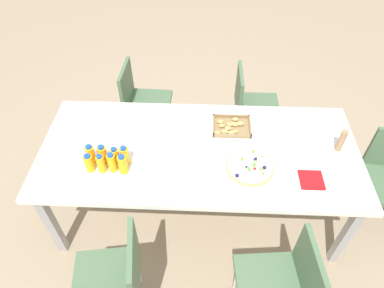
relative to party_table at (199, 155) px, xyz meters
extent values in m
plane|color=gray|center=(0.00, 0.00, -0.69)|extent=(12.00, 12.00, 0.00)
cube|color=white|center=(0.00, 0.00, 0.04)|extent=(2.23, 0.97, 0.04)
cube|color=#99999E|center=(-1.03, -0.40, -0.33)|extent=(0.06, 0.06, 0.71)
cube|color=#99999E|center=(1.03, -0.40, -0.33)|extent=(0.06, 0.06, 0.71)
cube|color=#99999E|center=(-1.03, 0.40, -0.33)|extent=(0.06, 0.06, 0.71)
cube|color=#99999E|center=(1.03, 0.40, -0.33)|extent=(0.06, 0.06, 0.71)
cube|color=#4C6B4C|center=(0.52, 0.83, -0.24)|extent=(0.40, 0.40, 0.04)
cube|color=#4C6B4C|center=(0.33, 0.83, -0.05)|extent=(0.03, 0.38, 0.38)
cylinder|color=silver|center=(0.68, 0.99, -0.48)|extent=(0.02, 0.02, 0.41)
cylinder|color=silver|center=(0.68, 0.67, -0.48)|extent=(0.02, 0.02, 0.41)
cylinder|color=silver|center=(0.36, 0.99, -0.48)|extent=(0.02, 0.02, 0.41)
cylinder|color=silver|center=(0.36, 0.67, -0.48)|extent=(0.02, 0.02, 0.41)
cube|color=#4C6B4C|center=(-0.53, -0.83, -0.24)|extent=(0.45, 0.45, 0.04)
cube|color=#4C6B4C|center=(-0.35, -0.80, -0.05)|extent=(0.09, 0.38, 0.38)
cylinder|color=silver|center=(-0.71, -0.69, -0.48)|extent=(0.02, 0.02, 0.41)
cylinder|color=silver|center=(-0.39, -0.65, -0.48)|extent=(0.02, 0.02, 0.41)
cylinder|color=silver|center=(1.25, -0.16, -0.48)|extent=(0.02, 0.02, 0.41)
cylinder|color=silver|center=(1.30, 0.15, -0.48)|extent=(0.02, 0.02, 0.41)
cube|color=#4C6B4C|center=(0.45, -0.82, -0.24)|extent=(0.44, 0.44, 0.04)
cube|color=#4C6B4C|center=(0.63, -0.80, -0.05)|extent=(0.06, 0.38, 0.38)
cylinder|color=silver|center=(0.28, -0.67, -0.48)|extent=(0.02, 0.02, 0.41)
cylinder|color=silver|center=(0.60, -0.64, -0.48)|extent=(0.02, 0.02, 0.41)
cube|color=#4C6B4C|center=(-0.49, 0.84, -0.24)|extent=(0.42, 0.42, 0.04)
cube|color=#4C6B4C|center=(-0.68, 0.84, -0.05)|extent=(0.04, 0.38, 0.38)
cylinder|color=silver|center=(-0.33, 0.99, -0.48)|extent=(0.02, 0.02, 0.41)
cylinder|color=silver|center=(-0.34, 0.67, -0.48)|extent=(0.02, 0.02, 0.41)
cylinder|color=silver|center=(-0.65, 1.00, -0.48)|extent=(0.02, 0.02, 0.41)
cylinder|color=silver|center=(-0.66, 0.68, -0.48)|extent=(0.02, 0.02, 0.41)
cylinder|color=#FAAD14|center=(-0.71, -0.22, 0.12)|extent=(0.06, 0.06, 0.12)
cylinder|color=blue|center=(-0.71, -0.22, 0.19)|extent=(0.04, 0.04, 0.02)
cylinder|color=#F9AD14|center=(-0.63, -0.22, 0.12)|extent=(0.05, 0.05, 0.13)
cylinder|color=blue|center=(-0.63, -0.22, 0.20)|extent=(0.03, 0.03, 0.02)
cylinder|color=#FAAC14|center=(-0.56, -0.21, 0.13)|extent=(0.06, 0.06, 0.13)
cylinder|color=blue|center=(-0.56, -0.21, 0.20)|extent=(0.04, 0.04, 0.02)
cylinder|color=#F9AB14|center=(-0.49, -0.22, 0.13)|extent=(0.06, 0.06, 0.13)
cylinder|color=blue|center=(-0.49, -0.22, 0.20)|extent=(0.04, 0.04, 0.02)
cylinder|color=#F9AF14|center=(-0.72, -0.14, 0.13)|extent=(0.06, 0.06, 0.13)
cylinder|color=blue|center=(-0.72, -0.14, 0.20)|extent=(0.04, 0.04, 0.02)
cylinder|color=#FAAB14|center=(-0.64, -0.14, 0.13)|extent=(0.06, 0.06, 0.13)
cylinder|color=blue|center=(-0.64, -0.14, 0.20)|extent=(0.04, 0.04, 0.02)
cylinder|color=#F9AD14|center=(-0.56, -0.15, 0.12)|extent=(0.06, 0.06, 0.12)
cylinder|color=blue|center=(-0.56, -0.15, 0.18)|extent=(0.04, 0.04, 0.02)
cylinder|color=#F9AB14|center=(-0.49, -0.15, 0.13)|extent=(0.06, 0.06, 0.13)
cylinder|color=blue|center=(-0.49, -0.15, 0.20)|extent=(0.04, 0.04, 0.02)
cylinder|color=tan|center=(0.34, -0.16, 0.07)|extent=(0.32, 0.32, 0.02)
cylinder|color=white|center=(0.34, -0.16, 0.08)|extent=(0.29, 0.29, 0.01)
sphere|color=#66B238|center=(0.33, -0.18, 0.09)|extent=(0.02, 0.02, 0.02)
sphere|color=#66B238|center=(0.29, -0.11, 0.09)|extent=(0.02, 0.02, 0.02)
sphere|color=#1E1947|center=(0.25, -0.25, 0.09)|extent=(0.03, 0.03, 0.03)
sphere|color=#1E1947|center=(0.43, -0.18, 0.09)|extent=(0.03, 0.03, 0.03)
sphere|color=red|center=(0.37, -0.19, 0.09)|extent=(0.02, 0.02, 0.02)
sphere|color=#66B238|center=(0.42, -0.23, 0.09)|extent=(0.02, 0.02, 0.02)
sphere|color=#1E1947|center=(0.31, -0.18, 0.09)|extent=(0.02, 0.02, 0.02)
sphere|color=#66B238|center=(0.37, -0.04, 0.09)|extent=(0.02, 0.02, 0.02)
sphere|color=#1E1947|center=(0.38, -0.11, 0.09)|extent=(0.03, 0.03, 0.03)
sphere|color=#66B238|center=(0.38, -0.10, 0.09)|extent=(0.02, 0.02, 0.02)
sphere|color=#66B238|center=(0.37, -0.16, 0.09)|extent=(0.03, 0.03, 0.03)
sphere|color=#66B238|center=(0.42, -0.08, 0.09)|extent=(0.02, 0.02, 0.02)
sphere|color=#66B238|center=(0.41, -0.19, 0.09)|extent=(0.02, 0.02, 0.02)
sphere|color=#66B238|center=(0.33, -0.20, 0.09)|extent=(0.02, 0.02, 0.02)
sphere|color=#66B238|center=(0.38, -0.12, 0.09)|extent=(0.02, 0.02, 0.02)
cube|color=olive|center=(0.23, 0.23, 0.06)|extent=(0.28, 0.22, 0.01)
cube|color=olive|center=(0.23, 0.12, 0.08)|extent=(0.28, 0.01, 0.03)
cube|color=olive|center=(0.23, 0.33, 0.08)|extent=(0.28, 0.01, 0.03)
cube|color=olive|center=(0.10, 0.23, 0.08)|extent=(0.01, 0.22, 0.03)
cube|color=olive|center=(0.37, 0.23, 0.08)|extent=(0.01, 0.22, 0.03)
ellipsoid|color=tan|center=(0.13, 0.15, 0.08)|extent=(0.05, 0.03, 0.03)
ellipsoid|color=tan|center=(0.16, 0.22, 0.08)|extent=(0.05, 0.03, 0.03)
ellipsoid|color=tan|center=(0.15, 0.26, 0.08)|extent=(0.05, 0.03, 0.03)
ellipsoid|color=tan|center=(0.26, 0.30, 0.08)|extent=(0.05, 0.03, 0.03)
ellipsoid|color=tan|center=(0.18, 0.16, 0.08)|extent=(0.05, 0.04, 0.03)
ellipsoid|color=tan|center=(0.30, 0.25, 0.08)|extent=(0.06, 0.04, 0.03)
ellipsoid|color=tan|center=(0.23, 0.15, 0.08)|extent=(0.05, 0.04, 0.03)
ellipsoid|color=tan|center=(0.22, 0.24, 0.08)|extent=(0.05, 0.04, 0.03)
ellipsoid|color=tan|center=(0.25, 0.25, 0.08)|extent=(0.05, 0.03, 0.03)
ellipsoid|color=tan|center=(0.26, 0.24, 0.08)|extent=(0.04, 0.03, 0.03)
ellipsoid|color=tan|center=(0.20, 0.19, 0.08)|extent=(0.05, 0.04, 0.03)
ellipsoid|color=tan|center=(0.26, 0.17, 0.08)|extent=(0.04, 0.03, 0.02)
cylinder|color=silver|center=(-0.09, 0.00, 0.06)|extent=(0.18, 0.18, 0.00)
cylinder|color=silver|center=(-0.09, 0.00, 0.07)|extent=(0.18, 0.18, 0.00)
cylinder|color=silver|center=(-0.09, 0.00, 0.07)|extent=(0.18, 0.18, 0.00)
cylinder|color=silver|center=(-0.09, 0.00, 0.08)|extent=(0.18, 0.18, 0.00)
cube|color=red|center=(0.73, -0.25, 0.07)|extent=(0.15, 0.15, 0.02)
cylinder|color=#9E7A56|center=(0.97, 0.04, 0.15)|extent=(0.04, 0.04, 0.18)
camera|label=1|loc=(0.02, -1.64, 1.82)|focal=32.21mm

